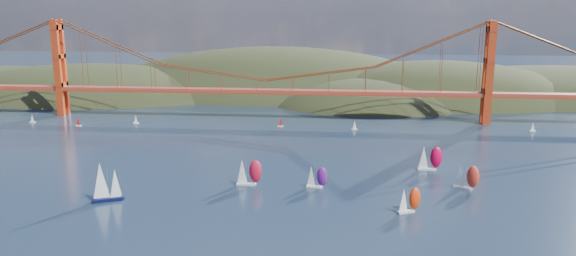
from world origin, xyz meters
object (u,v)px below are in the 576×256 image
Objects in this scene: racer_0 at (248,172)px; racer_2 at (466,176)px; sloop_navy at (105,182)px; racer_3 at (430,158)px; racer_rwb at (316,177)px; racer_1 at (409,200)px.

racer_2 is (76.68, 3.28, -0.28)m from racer_0.
racer_3 is at bearing -2.16° from sloop_navy.
racer_rwb is (-42.89, -25.53, -1.01)m from racer_3.
racer_0 is 58.45m from racer_1.
racer_3 is at bearing 48.11° from racer_1.
racer_3 is (111.25, 46.50, -1.44)m from sloop_navy.
racer_0 is 1.24× the size of racer_rwb.
racer_rwb is (-52.34, -3.58, -0.68)m from racer_2.
sloop_navy is at bearing -156.56° from racer_0.
racer_1 is 36.78m from racer_rwb.
sloop_navy is at bearing 153.33° from racer_1.
sloop_navy is 1.38× the size of racer_3.
racer_0 is at bearing 0.94° from sloop_navy.
racer_0 reaches higher than racer_2.
sloop_navy is 123.19m from racer_2.
racer_3 is at bearing 18.22° from racer_0.
racer_3 is at bearing 141.67° from racer_2.
racer_0 is at bearing 131.82° from racer_1.
racer_3 reaches higher than racer_2.
sloop_navy reaches higher than racer_2.
racer_rwb is (24.34, -0.30, -0.96)m from racer_0.
racer_1 is 1.03× the size of racer_rwb.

